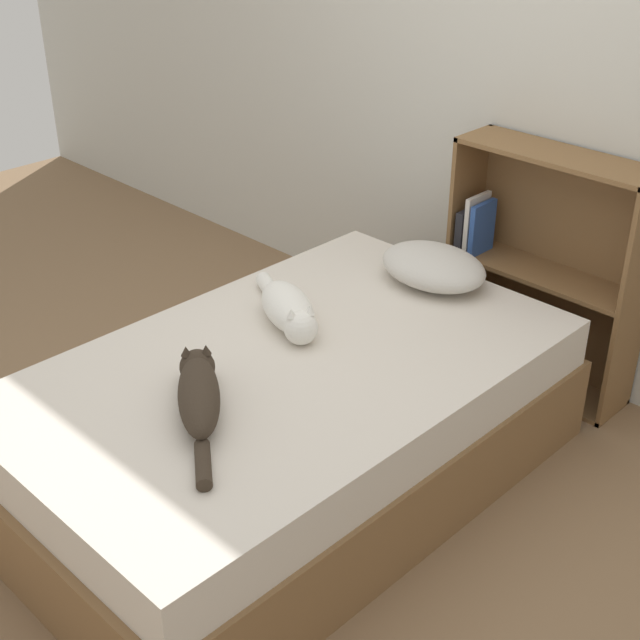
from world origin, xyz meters
The scene contains 7 objects.
ground_plane centered at (0.00, 0.00, 0.00)m, with size 8.00×8.00×0.00m, color #846647.
wall_back centered at (0.00, 1.42, 1.25)m, with size 8.00×0.06×2.50m.
bed centered at (0.00, 0.00, 0.26)m, with size 1.27×2.08×0.54m.
pillow centered at (-0.02, 0.84, 0.61)m, with size 0.46×0.35×0.15m.
cat_light centered at (-0.18, 0.17, 0.60)m, with size 0.52×0.33×0.15m.
cat_dark centered at (0.02, -0.42, 0.60)m, with size 0.55×0.44×0.14m.
bookshelf centered at (0.23, 1.30, 0.54)m, with size 0.85×0.26×1.06m.
Camera 1 is at (1.97, -1.83, 2.20)m, focal length 50.00 mm.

